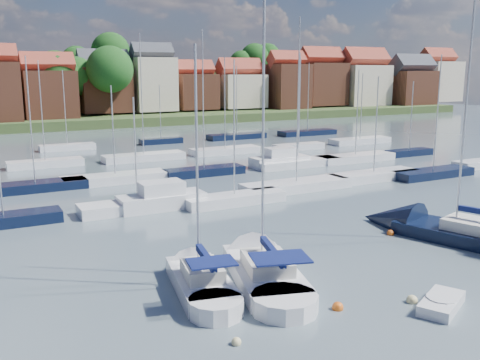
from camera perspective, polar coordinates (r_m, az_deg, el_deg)
ground at (r=64.26m, az=-9.85°, el=1.55°), size 260.00×260.00×0.00m
sailboat_left at (r=28.74m, az=-4.66°, el=-10.21°), size 4.32×10.03×13.30m
sailboat_centre at (r=30.32m, az=1.90°, el=-9.01°), size 6.42×12.46×16.35m
sailboat_navy at (r=38.92m, az=20.20°, el=-5.06°), size 7.59×14.04×18.73m
tender at (r=27.51m, az=20.69°, el=-12.22°), size 3.45×2.72×0.68m
buoy_b at (r=22.93m, az=-0.39°, el=-17.13°), size 0.41×0.41×0.41m
buoy_c at (r=26.26m, az=10.37°, el=-13.42°), size 0.54×0.54×0.54m
buoy_d at (r=27.83m, az=17.86°, el=-12.32°), size 0.54×0.54×0.54m
buoy_e at (r=38.15m, az=15.73°, el=-5.64°), size 0.50×0.50×0.50m
buoy_h at (r=42.63m, az=21.54°, el=-4.22°), size 0.48×0.48×0.48m
marina_field at (r=60.29m, az=-6.71°, el=1.40°), size 79.62×41.41×15.93m
far_shore_town at (r=154.61m, az=-19.93°, el=8.53°), size 212.46×90.00×22.27m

